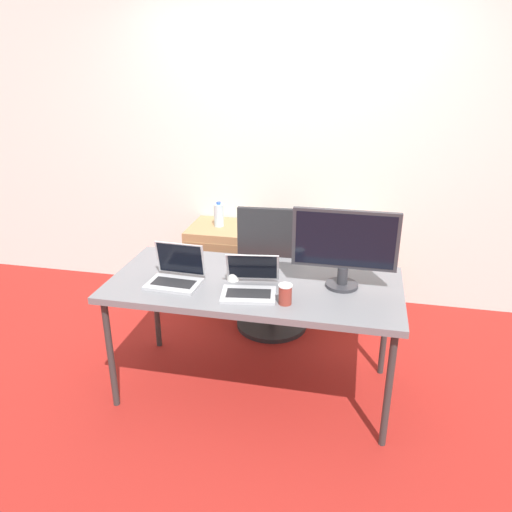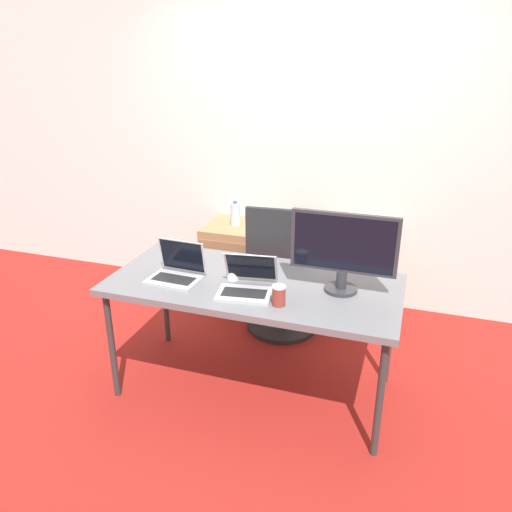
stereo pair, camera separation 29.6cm
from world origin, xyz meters
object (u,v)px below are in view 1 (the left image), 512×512
at_px(water_bottle, 219,215).
at_px(laptop_left, 176,275).
at_px(cabinet_right, 343,274).
at_px(coffee_cup_brown, 285,294).
at_px(monitor, 345,246).
at_px(laptop_right, 250,285).
at_px(cabinet_left, 220,263).
at_px(coffee_cup_white, 233,273).
at_px(office_chair, 271,285).

distance_m(water_bottle, laptop_left, 1.31).
xyz_separation_m(cabinet_right, coffee_cup_brown, (-0.27, -1.43, 0.49)).
bearing_deg(monitor, laptop_right, -159.90).
height_order(cabinet_right, laptop_left, laptop_left).
distance_m(cabinet_left, laptop_left, 1.39).
relative_size(coffee_cup_white, coffee_cup_brown, 0.87).
relative_size(cabinet_left, laptop_left, 2.15).
height_order(office_chair, laptop_left, office_chair).
bearing_deg(monitor, water_bottle, 133.23).
bearing_deg(coffee_cup_brown, water_bottle, 118.90).
relative_size(laptop_right, coffee_cup_white, 3.51).
relative_size(office_chair, monitor, 1.77).
bearing_deg(cabinet_left, office_chair, -39.93).
xyz_separation_m(water_bottle, coffee_cup_brown, (0.79, -1.43, 0.05)).
bearing_deg(coffee_cup_white, monitor, 4.25).
bearing_deg(monitor, cabinet_right, 91.29).
bearing_deg(laptop_left, office_chair, 63.66).
xyz_separation_m(cabinet_right, monitor, (0.03, -1.15, 0.69)).
height_order(office_chair, laptop_right, office_chair).
relative_size(office_chair, laptop_left, 3.36).
distance_m(cabinet_left, laptop_right, 1.53).
xyz_separation_m(office_chair, cabinet_left, (-0.54, 0.45, -0.05)).
bearing_deg(laptop_right, coffee_cup_white, 134.53).
xyz_separation_m(monitor, coffee_cup_brown, (-0.29, -0.28, -0.20)).
height_order(laptop_left, monitor, monitor).
distance_m(water_bottle, laptop_right, 1.46).
xyz_separation_m(office_chair, laptop_left, (-0.42, -0.85, 0.42)).
height_order(cabinet_left, water_bottle, water_bottle).
bearing_deg(coffee_cup_white, laptop_right, -45.47).
bearing_deg(water_bottle, office_chair, -40.07).
relative_size(water_bottle, laptop_left, 0.67).
bearing_deg(laptop_left, cabinet_right, 54.10).
height_order(cabinet_right, coffee_cup_brown, coffee_cup_brown).
xyz_separation_m(office_chair, laptop_right, (0.04, -0.89, 0.42)).
relative_size(laptop_left, coffee_cup_white, 3.19).
relative_size(laptop_right, monitor, 0.58).
bearing_deg(office_chair, coffee_cup_brown, -75.46).
distance_m(office_chair, coffee_cup_white, 0.87).
relative_size(monitor, coffee_cup_white, 6.05).
bearing_deg(cabinet_right, coffee_cup_brown, -100.53).
height_order(coffee_cup_white, coffee_cup_brown, coffee_cup_brown).
xyz_separation_m(cabinet_right, water_bottle, (-1.06, 0.00, 0.44)).
height_order(laptop_left, coffee_cup_brown, laptop_left).
height_order(cabinet_right, monitor, monitor).
xyz_separation_m(cabinet_right, laptop_right, (-0.48, -1.34, 0.48)).
bearing_deg(cabinet_right, laptop_left, -125.90).
xyz_separation_m(cabinet_left, water_bottle, (0.00, 0.00, 0.44)).
bearing_deg(cabinet_left, monitor, -46.72).
height_order(office_chair, monitor, monitor).
xyz_separation_m(laptop_left, coffee_cup_white, (0.32, 0.11, 0.00)).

